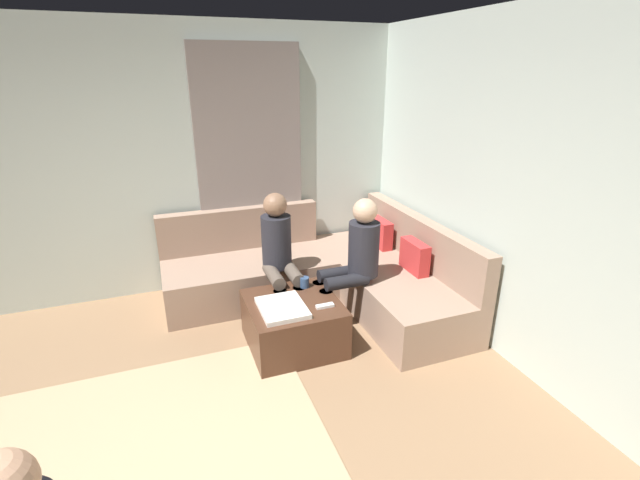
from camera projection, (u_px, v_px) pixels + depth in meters
wall_back at (614, 227)px, 2.72m from camera, size 6.00×0.12×2.70m
wall_left at (116, 168)px, 4.33m from camera, size 0.12×6.00×2.70m
curtain_panel at (251, 170)px, 4.70m from camera, size 0.06×1.10×2.50m
sectional_couch at (327, 274)px, 4.58m from camera, size 2.10×2.55×0.87m
ottoman at (293, 323)px, 3.82m from camera, size 0.76×0.76×0.42m
folded_blanket at (282, 308)px, 3.61m from camera, size 0.44×0.36×0.04m
coffee_mug at (305, 282)px, 3.98m from camera, size 0.08×0.08×0.10m
game_remote at (325, 306)px, 3.66m from camera, size 0.05×0.15×0.02m
person_on_couch_back at (354, 258)px, 4.02m from camera, size 0.30×0.60×1.20m
person_on_couch_side at (280, 252)px, 4.14m from camera, size 0.60×0.30×1.20m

